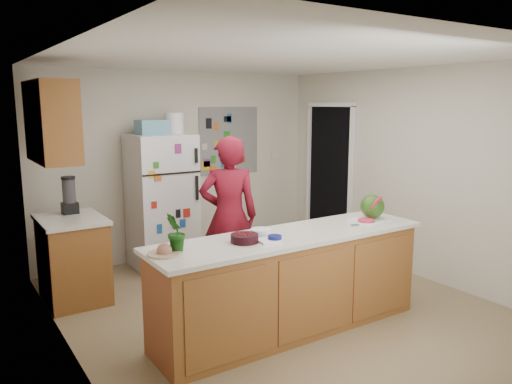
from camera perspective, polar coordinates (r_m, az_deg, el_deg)
floor at (r=5.31m, az=2.33°, el=-13.07°), size 4.00×4.50×0.02m
wall_back at (r=6.90m, az=-8.57°, el=3.10°), size 4.00×0.02×2.50m
wall_left at (r=4.14m, az=-20.86°, el=-2.13°), size 0.02×4.50×2.50m
wall_right at (r=6.32m, az=17.43°, el=2.11°), size 0.02×4.50×2.50m
ceiling at (r=4.90m, az=2.55°, el=15.15°), size 4.00×4.50×0.02m
doorway at (r=7.33m, az=8.46°, el=1.70°), size 0.03×0.85×2.04m
peninsula_base at (r=4.66m, az=3.96°, el=-10.52°), size 2.60×0.62×0.88m
peninsula_top at (r=4.52m, az=4.03°, el=-5.05°), size 2.68×0.70×0.04m
side_counter_base at (r=5.69m, az=-20.16°, el=-7.39°), size 0.60×0.80×0.86m
side_counter_top at (r=5.57m, az=-20.44°, el=-2.97°), size 0.64×0.84×0.04m
upper_cabinets at (r=5.37m, az=-22.36°, el=7.45°), size 0.35×1.00×0.80m
refrigerator at (r=6.44m, az=-10.70°, el=-1.07°), size 0.75×0.70×1.70m
fridge_top_bin at (r=6.29m, az=-11.83°, el=7.27°), size 0.35×0.28×0.18m
photo_collage at (r=7.19m, az=-3.10°, el=5.88°), size 0.95×0.01×0.95m
person at (r=5.40m, az=-3.12°, el=-2.81°), size 0.75×0.64×1.74m
blender_appliance at (r=5.75m, az=-20.57°, el=-0.45°), size 0.14×0.14×0.38m
cutting_board at (r=5.14m, az=12.80°, el=-3.12°), size 0.38×0.28×0.01m
watermelon at (r=5.17m, az=13.16°, el=-1.62°), size 0.24×0.24×0.24m
watermelon_slice at (r=5.03m, az=12.48°, el=-3.18°), size 0.16×0.16×0.02m
cherry_bowl at (r=4.23m, az=-1.33°, el=-5.31°), size 0.30×0.30×0.07m
white_bowl at (r=4.44m, az=0.53°, el=-4.62°), size 0.23×0.23×0.06m
cobalt_bowl at (r=4.27m, az=2.15°, el=-5.31°), size 0.16×0.16×0.05m
plate at (r=3.97m, az=-10.43°, el=-6.94°), size 0.34×0.34×0.02m
paper_towel at (r=4.25m, az=1.43°, el=-5.57°), size 0.20×0.18×0.02m
keys at (r=4.89m, az=11.25°, el=-3.72°), size 0.08×0.04×0.01m
potted_plant at (r=3.97m, az=-9.11°, el=-4.58°), size 0.21×0.22×0.32m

